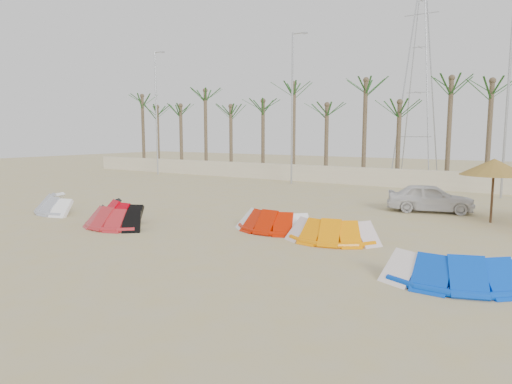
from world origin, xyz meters
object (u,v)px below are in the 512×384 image
Objects in this scene: kite_red_left at (126,209)px; kite_red_right at (276,220)px; kite_grey at (62,202)px; car at (430,198)px; parasol_left at (494,167)px; kite_orange at (336,229)px; kite_red_mid at (117,216)px; kite_blue at (464,267)px.

kite_red_left and kite_red_right have the same top height.
car is at bearing 32.55° from kite_grey.
parasol_left reaches higher than kite_red_right.
car is (1.37, 8.14, 0.26)m from kite_orange.
parasol_left is (13.70, 7.88, 1.95)m from kite_red_left.
kite_red_mid is 0.78× the size of kite_blue.
parasol_left is at bearing -132.83° from car.
parasol_left reaches higher than kite_orange.
kite_red_left is 9.60m from kite_orange.
kite_red_left is at bearing -173.12° from kite_orange.
kite_red_left is (4.16, 0.33, -0.00)m from kite_grey.
kite_orange is at bearing -121.78° from parasol_left.
parasol_left is at bearing 58.22° from kite_orange.
parasol_left is 3.56m from car.
kite_orange is (13.69, 1.48, -0.00)m from kite_grey.
kite_orange is (8.44, 2.52, 0.00)m from kite_red_mid.
kite_blue is (4.56, -2.43, 0.00)m from kite_orange.
car is at bearing 40.41° from kite_red_left.
car reaches higher than kite_orange.
kite_red_left is 1.29× the size of parasol_left.
kite_blue is (18.25, -0.95, 0.00)m from kite_grey.
kite_red_right is 0.80× the size of kite_blue.
kite_red_left is 14.15m from kite_blue.
kite_red_left is 0.88× the size of kite_blue.
kite_red_right is at bearing 158.56° from kite_blue.
kite_grey is at bearing -170.29° from kite_red_right.
kite_red_right is at bearing 9.71° from kite_grey.
kite_red_mid is 8.81m from kite_orange.
car is (-3.18, 10.57, 0.26)m from kite_blue.
car is (10.91, 9.29, 0.26)m from kite_red_left.
kite_orange is at bearing 6.88° from kite_red_left.
kite_blue is at bearing -2.98° from kite_grey.
parasol_left is at bearing 92.42° from kite_blue.
kite_grey is 4.17m from kite_red_left.
parasol_left reaches higher than car.
parasol_left is (4.17, 6.73, 1.95)m from kite_orange.
kite_grey is at bearing 106.39° from car.
kite_red_right is 7.76m from kite_blue.
kite_orange is 1.24× the size of parasol_left.
kite_blue is at bearing -21.44° from kite_red_right.
parasol_left is (12.61, 9.25, 1.95)m from kite_red_mid.
kite_red_mid is at bearing 121.22° from car.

